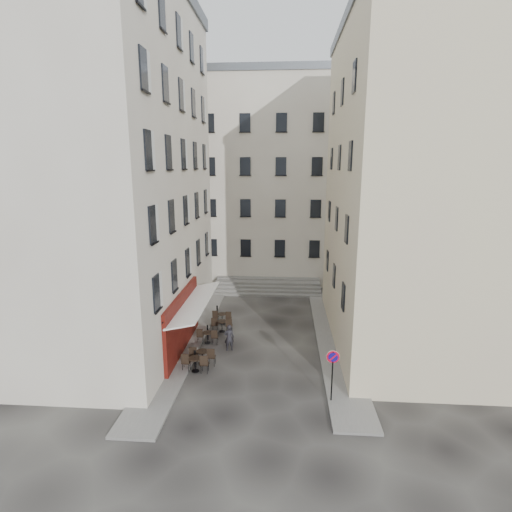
# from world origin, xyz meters

# --- Properties ---
(ground) EXTENTS (90.00, 90.00, 0.00)m
(ground) POSITION_xyz_m (0.00, 0.00, 0.00)
(ground) COLOR black
(ground) RESTS_ON ground
(sidewalk_left) EXTENTS (2.00, 22.00, 0.12)m
(sidewalk_left) POSITION_xyz_m (-4.50, 4.00, 0.06)
(sidewalk_left) COLOR slate
(sidewalk_left) RESTS_ON ground
(sidewalk_right) EXTENTS (2.00, 18.00, 0.12)m
(sidewalk_right) POSITION_xyz_m (4.50, 3.00, 0.06)
(sidewalk_right) COLOR slate
(sidewalk_right) RESTS_ON ground
(building_left) EXTENTS (12.20, 16.20, 20.60)m
(building_left) POSITION_xyz_m (-10.50, 3.00, 10.31)
(building_left) COLOR #C0B4A4
(building_left) RESTS_ON ground
(building_right) EXTENTS (12.20, 14.20, 18.60)m
(building_right) POSITION_xyz_m (10.50, 3.50, 9.31)
(building_right) COLOR beige
(building_right) RESTS_ON ground
(building_back) EXTENTS (18.20, 10.20, 18.60)m
(building_back) POSITION_xyz_m (-1.00, 19.00, 9.31)
(building_back) COLOR #C0B4A4
(building_back) RESTS_ON ground
(cafe_storefront) EXTENTS (1.74, 7.30, 3.50)m
(cafe_storefront) POSITION_xyz_m (-4.32, 1.00, 1.88)
(cafe_storefront) COLOR #450C09
(cafe_storefront) RESTS_ON ground
(stone_steps) EXTENTS (9.00, 3.15, 0.80)m
(stone_steps) POSITION_xyz_m (0.00, 12.57, 0.40)
(stone_steps) COLOR slate
(stone_steps) RESTS_ON ground
(bollard_near) EXTENTS (0.12, 0.12, 0.98)m
(bollard_near) POSITION_xyz_m (-3.25, -1.00, 0.53)
(bollard_near) COLOR black
(bollard_near) RESTS_ON ground
(bollard_mid) EXTENTS (0.12, 0.12, 0.98)m
(bollard_mid) POSITION_xyz_m (-3.25, 2.50, 0.53)
(bollard_mid) COLOR black
(bollard_mid) RESTS_ON ground
(bollard_far) EXTENTS (0.12, 0.12, 0.98)m
(bollard_far) POSITION_xyz_m (-3.25, 6.00, 0.53)
(bollard_far) COLOR black
(bollard_far) RESTS_ON ground
(no_parking_sign) EXTENTS (0.58, 0.10, 2.55)m
(no_parking_sign) POSITION_xyz_m (3.65, -3.76, 1.80)
(no_parking_sign) COLOR black
(no_parking_sign) RESTS_ON ground
(bistro_table_a) EXTENTS (1.42, 0.67, 1.00)m
(bistro_table_a) POSITION_xyz_m (-3.13, -1.48, 0.51)
(bistro_table_a) COLOR black
(bistro_table_a) RESTS_ON ground
(bistro_table_b) EXTENTS (1.42, 0.67, 1.00)m
(bistro_table_b) POSITION_xyz_m (-2.91, -0.68, 0.51)
(bistro_table_b) COLOR black
(bistro_table_b) RESTS_ON ground
(bistro_table_c) EXTENTS (1.29, 0.61, 0.91)m
(bistro_table_c) POSITION_xyz_m (-3.15, 1.95, 0.46)
(bistro_table_c) COLOR black
(bistro_table_c) RESTS_ON ground
(bistro_table_d) EXTENTS (1.36, 0.64, 0.95)m
(bistro_table_d) POSITION_xyz_m (-2.54, 3.70, 0.49)
(bistro_table_d) COLOR black
(bistro_table_d) RESTS_ON ground
(bistro_table_e) EXTENTS (1.31, 0.61, 0.92)m
(bistro_table_e) POSITION_xyz_m (-2.75, 5.08, 0.47)
(bistro_table_e) COLOR black
(bistro_table_e) RESTS_ON ground
(pedestrian) EXTENTS (0.66, 0.52, 1.59)m
(pedestrian) POSITION_xyz_m (-1.72, 1.16, 0.79)
(pedestrian) COLOR black
(pedestrian) RESTS_ON ground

